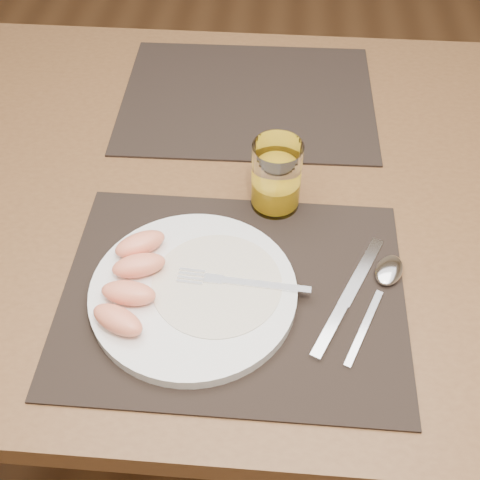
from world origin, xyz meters
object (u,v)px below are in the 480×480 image
Objects in this scene: plate at (193,292)px; table at (255,219)px; placemat_near at (233,293)px; placemat_far at (248,98)px; knife at (343,305)px; juice_glass at (276,179)px; spoon at (386,278)px; fork at (232,281)px.

table is at bearing 73.34° from plate.
placemat_near and placemat_far have the same top height.
knife is 1.89× the size of juice_glass.
plate is (-0.05, -0.01, 0.01)m from placemat_near.
spoon is (0.21, -0.40, 0.01)m from placemat_far.
placemat_far is 0.45m from plate.
table is at bearing 134.80° from spoon.
table is 0.26m from plate.
fork is at bearing -88.83° from placemat_far.
juice_glass reaches higher than plate.
table is 0.28m from knife.
fork reaches higher than placemat_far.
plate is (-0.07, -0.23, 0.10)m from table.
placemat_near is at bearing -94.57° from table.
placemat_far is 1.67× the size of plate.
table is 0.24m from placemat_near.
plate is at bearing 179.72° from knife.
plate is 0.20m from knife.
table is at bearing 84.79° from fork.
plate is 1.54× the size of fork.
knife is at bearing -61.31° from table.
table is 5.19× the size of plate.
table is 0.15m from juice_glass.
table is 7.57× the size of spoon.
placemat_near is at bearing -88.57° from placemat_far.
table is 12.81× the size of juice_glass.
placemat_near is 2.57× the size of fork.
plate is at bearing -169.91° from spoon.
table is 3.11× the size of placemat_far.
placemat_near is (-0.02, -0.22, 0.09)m from table.
spoon is 1.69× the size of juice_glass.
spoon is (0.18, -0.18, 0.09)m from table.
spoon is at bearing 10.09° from plate.
placemat_near is 0.19m from juice_glass.
placemat_near reaches higher than table.
plate is 2.47× the size of juice_glass.
placemat_far is (-0.01, 0.44, 0.00)m from placemat_near.
table is 0.24m from placemat_far.
spoon is (0.25, 0.04, -0.00)m from plate.
placemat_far is 2.57× the size of fork.
placemat_far is 2.18× the size of knife.
placemat_far is at bearing 102.40° from juice_glass.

